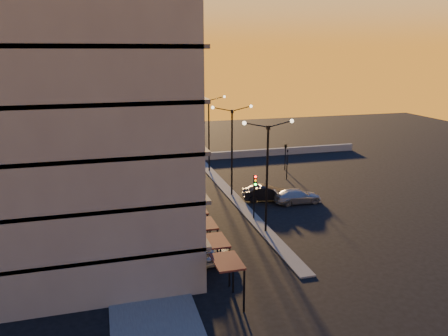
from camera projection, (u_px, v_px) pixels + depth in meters
ground at (266, 232)px, 36.77m from camera, size 120.00×120.00×0.00m
sidewalk_west at (135, 227)px, 37.75m from camera, size 5.00×40.00×0.12m
median at (232, 195)px, 46.06m from camera, size 1.20×36.00×0.12m
parapet at (213, 156)px, 61.35m from camera, size 44.00×0.50×1.00m
building at (79, 94)px, 30.07m from camera, size 14.35×17.08×25.00m
streetlamp_near at (267, 168)px, 35.32m from camera, size 4.32×0.32×9.51m
streetlamp_mid at (232, 144)px, 44.63m from camera, size 4.32×0.32×9.51m
streetlamp_far at (209, 128)px, 53.93m from camera, size 4.32×0.32×9.51m
traffic_light_main at (255, 189)px, 38.70m from camera, size 0.28×0.44×4.25m
signal_east_a at (287, 164)px, 51.38m from camera, size 0.13×0.16×3.60m
signal_east_b at (286, 146)px, 55.18m from camera, size 0.42×1.99×3.60m
car_hatchback at (208, 256)px, 30.90m from camera, size 4.10×1.81×1.37m
car_sedan at (266, 193)px, 44.41m from camera, size 4.93×2.39×1.56m
car_wagon at (298, 196)px, 43.69m from camera, size 4.87×2.08×1.40m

